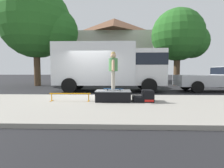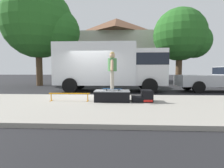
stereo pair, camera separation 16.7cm
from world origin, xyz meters
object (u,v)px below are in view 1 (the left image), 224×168
(kicker_ramp, at_px, (145,97))
(box_truck, at_px, (110,65))
(skate_box, at_px, (113,95))
(skater_kid, at_px, (113,67))
(skateboard, at_px, (113,89))
(street_tree_main, at_px, (40,25))
(street_tree_neighbour, at_px, (181,37))
(grind_rail, at_px, (70,95))

(kicker_ramp, bearing_deg, box_truck, 108.37)
(skate_box, xyz_separation_m, skater_kid, (0.00, 0.02, 1.11))
(skateboard, height_order, street_tree_main, street_tree_main)
(skateboard, height_order, box_truck, box_truck)
(kicker_ramp, bearing_deg, skater_kid, 179.20)
(skateboard, height_order, skater_kid, skater_kid)
(box_truck, bearing_deg, street_tree_neighbour, 39.35)
(kicker_ramp, height_order, grind_rail, kicker_ramp)
(skate_box, xyz_separation_m, box_truck, (-0.32, 4.64, 1.36))
(skater_kid, bearing_deg, street_tree_neighbour, 58.66)
(skateboard, bearing_deg, street_tree_main, 127.07)
(box_truck, relative_size, street_tree_neighbour, 0.98)
(skater_kid, bearing_deg, grind_rail, -178.39)
(skate_box, relative_size, skateboard, 1.68)
(grind_rail, height_order, skater_kid, skater_kid)
(kicker_ramp, relative_size, grind_rail, 0.48)
(box_truck, xyz_separation_m, street_tree_neighbour, (6.26, 5.13, 2.80))
(kicker_ramp, xyz_separation_m, grind_rail, (-2.91, -0.03, 0.06))
(skate_box, height_order, street_tree_main, street_tree_main)
(skateboard, relative_size, street_tree_main, 0.09)
(skate_box, relative_size, box_truck, 0.20)
(kicker_ramp, height_order, skateboard, skateboard)
(kicker_ramp, relative_size, street_tree_neighbour, 0.11)
(box_truck, bearing_deg, skater_kid, -86.04)
(skate_box, xyz_separation_m, grind_rail, (-1.69, -0.03, 0.02))
(skate_box, xyz_separation_m, kicker_ramp, (1.22, -0.00, -0.04))
(skate_box, distance_m, skater_kid, 1.11)
(skate_box, bearing_deg, street_tree_neighbour, 58.69)
(street_tree_neighbour, bearing_deg, skate_box, -121.31)
(skate_box, relative_size, skater_kid, 0.94)
(skate_box, bearing_deg, box_truck, 93.91)
(skater_kid, bearing_deg, street_tree_main, 127.07)
(skater_kid, relative_size, street_tree_main, 0.16)
(box_truck, relative_size, street_tree_main, 0.79)
(box_truck, height_order, street_tree_main, street_tree_main)
(skate_box, distance_m, street_tree_main, 12.36)
(skateboard, bearing_deg, skate_box, -98.72)
(kicker_ramp, bearing_deg, street_tree_main, 131.67)
(skateboard, xyz_separation_m, skater_kid, (0.00, 0.00, 0.85))
(skate_box, height_order, street_tree_neighbour, street_tree_neighbour)
(skater_kid, height_order, box_truck, box_truck)
(box_truck, bearing_deg, skate_box, -86.09)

